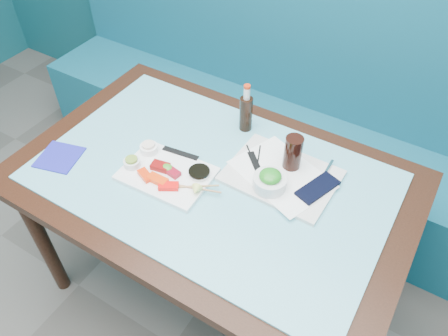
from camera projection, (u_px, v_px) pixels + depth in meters
The scene contains 34 objects.
booth_bench at pixel (298, 128), 2.32m from camera, with size 3.00×0.56×1.17m.
dining_table at pixel (212, 193), 1.61m from camera, with size 1.40×0.90×0.75m.
glass_top at pixel (212, 176), 1.55m from camera, with size 1.22×0.76×0.01m, color #62B4C5.
sashimi_plate at pixel (167, 174), 1.54m from camera, with size 0.31×0.22×0.02m, color white.
salmon_left at pixel (145, 175), 1.51m from camera, with size 0.06×0.03×0.02m, color #F73209.
salmon_mid at pixel (158, 180), 1.50m from camera, with size 0.07×0.03×0.02m, color #FE3D0A.
salmon_right at pixel (169, 186), 1.47m from camera, with size 0.07×0.03×0.02m, color #FF0C0A.
tuna_left at pixel (160, 166), 1.54m from camera, with size 0.06×0.04×0.02m, color maroon.
tuna_right at pixel (173, 173), 1.52m from camera, with size 0.05×0.03×0.02m, color maroon.
seaweed_garnish at pixel (167, 168), 1.53m from camera, with size 0.04×0.04×0.02m, color #3F9322.
ramekin_wasabi at pixel (132, 163), 1.55m from camera, with size 0.06×0.06×0.02m, color white.
wasabi_fill at pixel (131, 159), 1.54m from camera, with size 0.04×0.04×0.01m, color olive.
ramekin_ginger at pixel (149, 148), 1.60m from camera, with size 0.06×0.06×0.03m, color white.
ginger_fill at pixel (148, 145), 1.59m from camera, with size 0.05×0.05×0.01m, color beige.
soy_dish at pixel (199, 173), 1.52m from camera, with size 0.07×0.07×0.01m, color white.
soy_fill at pixel (199, 171), 1.51m from camera, with size 0.08×0.08×0.01m, color black.
lemon_wedge at pixel (196, 190), 1.45m from camera, with size 0.04×0.04×0.03m, color #E2E96E.
chopstick_sleeve at pixel (180, 153), 1.60m from camera, with size 0.14×0.02×0.00m, color black.
wooden_chopstick_a at pixel (190, 187), 1.48m from camera, with size 0.01×0.01×0.20m, color #A6804E.
wooden_chopstick_b at pixel (192, 188), 1.48m from camera, with size 0.01×0.01×0.20m, color #AF7852.
serving_tray at pixel (281, 176), 1.53m from camera, with size 0.38×0.28×0.01m, color silver.
paper_placemat at pixel (282, 174), 1.53m from camera, with size 0.33×0.23×0.00m, color white.
seaweed_bowl at pixel (270, 182), 1.47m from camera, with size 0.11×0.11×0.05m, color silver.
seaweed_salad at pixel (270, 176), 1.45m from camera, with size 0.08×0.08×0.04m, color #1F801D.
cola_glass at pixel (293, 153), 1.51m from camera, with size 0.06×0.06×0.13m, color black.
navy_pouch at pixel (318, 188), 1.47m from camera, with size 0.07×0.16×0.01m, color black.
fork at pixel (328, 169), 1.54m from camera, with size 0.01×0.01×0.09m, color silver.
black_chopstick_a at pixel (255, 165), 1.56m from camera, with size 0.01×0.01×0.22m, color black.
black_chopstick_b at pixel (257, 166), 1.55m from camera, with size 0.01×0.01×0.22m, color black.
tray_sleeve at pixel (256, 166), 1.55m from camera, with size 0.02×0.15×0.00m, color black.
cola_bottle_body at pixel (246, 114), 1.68m from camera, with size 0.05×0.05×0.14m, color black.
cola_bottle_neck at pixel (247, 93), 1.61m from camera, with size 0.02×0.02×0.05m, color silver.
cola_bottle_cap at pixel (247, 87), 1.59m from camera, with size 0.03×0.03×0.01m, color red.
blue_napkin at pixel (59, 157), 1.60m from camera, with size 0.14×0.14×0.01m, color #1C1E9A.
Camera 1 is at (0.59, 0.56, 1.87)m, focal length 35.00 mm.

